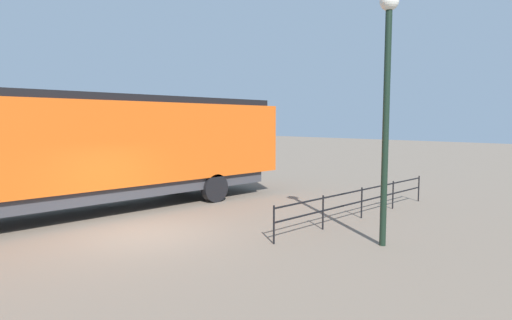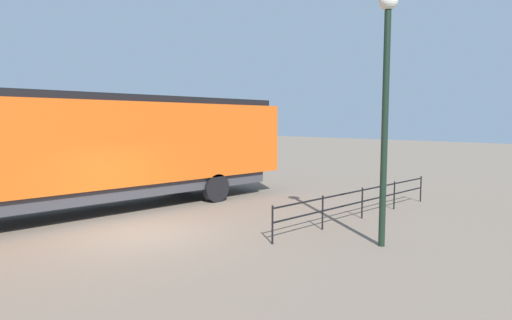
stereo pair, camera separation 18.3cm
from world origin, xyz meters
The scene contains 4 objects.
ground_plane centered at (0.00, 0.00, 0.00)m, with size 120.00×120.00×0.00m, color #756656.
locomotive centered at (-3.66, -0.91, 2.27)m, with size 3.04×18.23×4.02m.
lamp_post centered at (5.14, 3.85, 4.14)m, with size 0.46×0.46×6.24m.
platform_fence centered at (3.15, 6.10, 0.66)m, with size 0.05×8.32×1.00m.
Camera 1 is at (10.33, -5.64, 3.13)m, focal length 29.31 mm.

